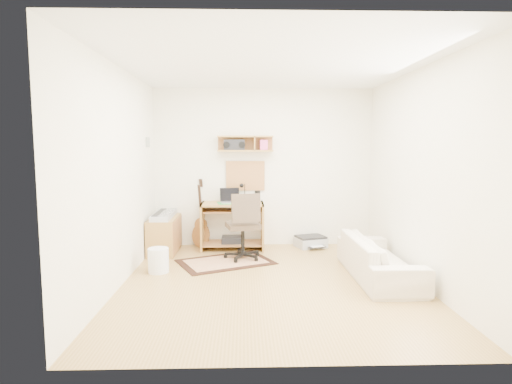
{
  "coord_description": "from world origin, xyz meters",
  "views": [
    {
      "loc": [
        -0.33,
        -5.03,
        1.67
      ],
      "look_at": [
        -0.15,
        1.05,
        1.0
      ],
      "focal_mm": 29.7,
      "sensor_mm": 36.0,
      "label": 1
    }
  ],
  "objects_px": {
    "desk": "(233,226)",
    "printer": "(311,242)",
    "task_chair": "(243,226)",
    "sofa": "(379,251)",
    "cabinet": "(164,235)"
  },
  "relations": [
    {
      "from": "task_chair",
      "to": "sofa",
      "type": "bearing_deg",
      "value": -40.99
    },
    {
      "from": "cabinet",
      "to": "task_chair",
      "type": "bearing_deg",
      "value": -21.05
    },
    {
      "from": "task_chair",
      "to": "printer",
      "type": "bearing_deg",
      "value": 19.93
    },
    {
      "from": "desk",
      "to": "cabinet",
      "type": "distance_m",
      "value": 1.09
    },
    {
      "from": "desk",
      "to": "cabinet",
      "type": "height_order",
      "value": "desk"
    },
    {
      "from": "sofa",
      "to": "cabinet",
      "type": "bearing_deg",
      "value": 64.74
    },
    {
      "from": "printer",
      "to": "sofa",
      "type": "xyz_separation_m",
      "value": [
        0.61,
        -1.64,
        0.25
      ]
    },
    {
      "from": "desk",
      "to": "task_chair",
      "type": "distance_m",
      "value": 0.68
    },
    {
      "from": "task_chair",
      "to": "desk",
      "type": "bearing_deg",
      "value": 91.41
    },
    {
      "from": "desk",
      "to": "cabinet",
      "type": "xyz_separation_m",
      "value": [
        -1.07,
        -0.18,
        -0.1
      ]
    },
    {
      "from": "desk",
      "to": "sofa",
      "type": "distance_m",
      "value": 2.46
    },
    {
      "from": "desk",
      "to": "printer",
      "type": "height_order",
      "value": "desk"
    },
    {
      "from": "desk",
      "to": "task_chair",
      "type": "height_order",
      "value": "task_chair"
    },
    {
      "from": "desk",
      "to": "printer",
      "type": "xyz_separation_m",
      "value": [
        1.29,
        0.07,
        -0.29
      ]
    },
    {
      "from": "task_chair",
      "to": "cabinet",
      "type": "height_order",
      "value": "task_chair"
    }
  ]
}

